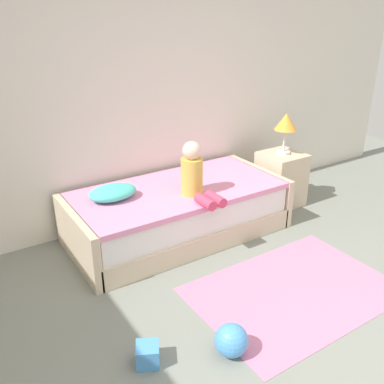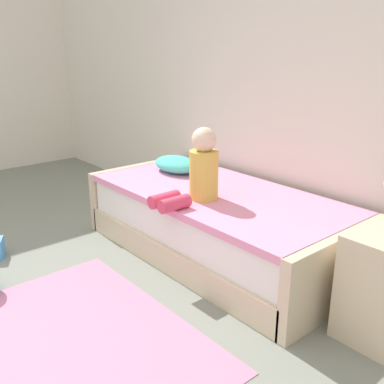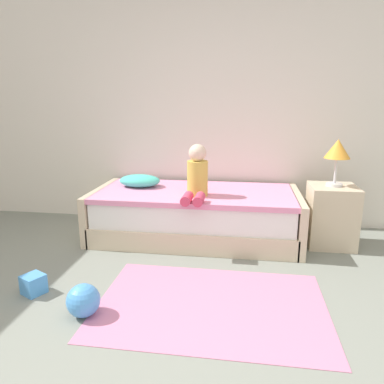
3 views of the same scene
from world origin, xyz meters
name	(u,v)px [view 3 (image 3 of 3)]	position (x,y,z in m)	size (l,w,h in m)	color
ground_plane	(148,372)	(0.00, 0.00, 0.00)	(9.20, 9.20, 0.00)	gray
wall_rear	(205,96)	(0.00, 2.60, 1.45)	(7.20, 0.10, 2.90)	silver
bed	(196,214)	(-0.02, 2.00, 0.25)	(2.11, 1.00, 0.50)	beige
nightstand	(331,216)	(1.33, 1.99, 0.30)	(0.44, 0.44, 0.60)	beige
table_lamp	(337,151)	(1.33, 1.99, 0.94)	(0.24, 0.24, 0.45)	silver
child_figure	(197,176)	(0.02, 1.77, 0.70)	(0.20, 0.51, 0.50)	gold
pillow	(140,181)	(-0.64, 2.10, 0.56)	(0.44, 0.30, 0.13)	#4CCCBC
toy_ball	(83,300)	(-0.56, 0.45, 0.11)	(0.22, 0.22, 0.22)	#4C99E5
area_rug	(211,305)	(0.27, 0.70, 0.00)	(1.60, 1.10, 0.01)	pink
toy_block	(34,284)	(-1.05, 0.67, 0.07)	(0.15, 0.15, 0.15)	#4C99E5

